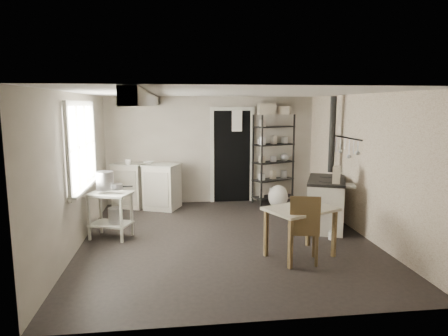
{
  "coord_description": "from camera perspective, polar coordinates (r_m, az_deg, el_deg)",
  "views": [
    {
      "loc": [
        -0.8,
        -6.09,
        2.12
      ],
      "look_at": [
        0.0,
        0.3,
        1.1
      ],
      "focal_mm": 32.0,
      "sensor_mm": 36.0,
      "label": 1
    }
  ],
  "objects": [
    {
      "name": "utensil_rail",
      "position": [
        7.35,
        16.93,
        4.16
      ],
      "size": [
        0.06,
        1.2,
        0.44
      ],
      "primitive_type": null,
      "color": "#B7B7BA",
      "rests_on": "wall_right"
    },
    {
      "name": "window",
      "position": [
        6.48,
        -19.78,
        2.97
      ],
      "size": [
        0.12,
        1.76,
        1.28
      ],
      "primitive_type": null,
      "color": "beige",
      "rests_on": "wall_left"
    },
    {
      "name": "counter_cup",
      "position": [
        8.27,
        -13.56,
        0.78
      ],
      "size": [
        0.18,
        0.18,
        0.11
      ],
      "primitive_type": "imported",
      "rotation": [
        0.0,
        0.0,
        -0.41
      ],
      "color": "white",
      "rests_on": "base_cabinets"
    },
    {
      "name": "wallpaper_panel",
      "position": [
        6.88,
        19.18,
        0.39
      ],
      "size": [
        0.01,
        5.0,
        2.3
      ],
      "primitive_type": null,
      "color": "beige",
      "rests_on": "wall_right"
    },
    {
      "name": "wall_left",
      "position": [
        6.34,
        -20.27,
        -0.37
      ],
      "size": [
        0.02,
        5.0,
        2.3
      ],
      "primitive_type": "cube",
      "color": "#AEA494",
      "rests_on": "ground"
    },
    {
      "name": "stovepipe",
      "position": [
        7.49,
        15.2,
        4.63
      ],
      "size": [
        0.15,
        0.15,
        1.55
      ],
      "primitive_type": null,
      "rotation": [
        0.0,
        0.0,
        0.29
      ],
      "color": "black",
      "rests_on": "stove"
    },
    {
      "name": "shelf_rack",
      "position": [
        8.74,
        7.06,
        1.24
      ],
      "size": [
        0.97,
        0.7,
        1.92
      ],
      "primitive_type": null,
      "rotation": [
        0.0,
        0.0,
        0.43
      ],
      "color": "black",
      "rests_on": "ground"
    },
    {
      "name": "mixing_bowl",
      "position": [
        8.34,
        -10.7,
        0.79
      ],
      "size": [
        0.35,
        0.35,
        0.07
      ],
      "primitive_type": "imported",
      "rotation": [
        0.0,
        0.0,
        -0.43
      ],
      "color": "white",
      "rests_on": "base_cabinets"
    },
    {
      "name": "saucepan",
      "position": [
        6.49,
        -15.02,
        -2.59
      ],
      "size": [
        0.23,
        0.23,
        0.1
      ],
      "primitive_type": "cylinder",
      "rotation": [
        0.0,
        0.0,
        -0.42
      ],
      "color": "#B7B7BA",
      "rests_on": "prep_table"
    },
    {
      "name": "work_table",
      "position": [
        5.76,
        10.82,
        -8.74
      ],
      "size": [
        1.12,
        0.98,
        0.71
      ],
      "primitive_type": null,
      "rotation": [
        0.0,
        0.0,
        0.43
      ],
      "color": "beige",
      "rests_on": "ground"
    },
    {
      "name": "floor_crock",
      "position": [
        6.66,
        15.17,
        -9.21
      ],
      "size": [
        0.12,
        0.12,
        0.13
      ],
      "primitive_type": "cylinder",
      "rotation": [
        0.0,
        0.0,
        0.14
      ],
      "color": "white",
      "rests_on": "ground"
    },
    {
      "name": "bucket",
      "position": [
        6.63,
        -15.28,
        -6.5
      ],
      "size": [
        0.24,
        0.24,
        0.24
      ],
      "primitive_type": "cylinder",
      "rotation": [
        0.0,
        0.0,
        -0.11
      ],
      "color": "#B7B7BA",
      "rests_on": "prep_table"
    },
    {
      "name": "shelf_jar",
      "position": [
        8.59,
        5.14,
        3.89
      ],
      "size": [
        0.11,
        0.11,
        0.18
      ],
      "primitive_type": "imported",
      "rotation": [
        0.0,
        0.0,
        -0.43
      ],
      "color": "white",
      "rests_on": "shelf_rack"
    },
    {
      "name": "prep_table",
      "position": [
        6.68,
        -15.91,
        -6.28
      ],
      "size": [
        0.76,
        0.65,
        0.74
      ],
      "primitive_type": null,
      "rotation": [
        0.0,
        0.0,
        -0.34
      ],
      "color": "beige",
      "rests_on": "ground"
    },
    {
      "name": "wall_right",
      "position": [
        6.88,
        19.26,
        0.39
      ],
      "size": [
        0.02,
        5.0,
        2.3
      ],
      "primitive_type": "cube",
      "color": "#AEA494",
      "rests_on": "ground"
    },
    {
      "name": "base_cabinets",
      "position": [
        8.46,
        -10.99,
        -2.49
      ],
      "size": [
        1.53,
        1.1,
        0.93
      ],
      "primitive_type": null,
      "rotation": [
        0.0,
        0.0,
        -0.39
      ],
      "color": "beige",
      "rests_on": "ground"
    },
    {
      "name": "ceiling",
      "position": [
        6.15,
        0.35,
        10.67
      ],
      "size": [
        5.0,
        5.0,
        0.0
      ],
      "primitive_type": "plane",
      "rotation": [
        3.14,
        0.0,
        0.0
      ],
      "color": "silver",
      "rests_on": "wall_back"
    },
    {
      "name": "flour_sack",
      "position": [
        8.33,
        7.73,
        -4.12
      ],
      "size": [
        0.51,
        0.48,
        0.49
      ],
      "primitive_type": "ellipsoid",
      "rotation": [
        0.0,
        0.0,
        -0.43
      ],
      "color": "white",
      "rests_on": "ground"
    },
    {
      "name": "oats_box",
      "position": [
        6.73,
        15.77,
        -0.84
      ],
      "size": [
        0.19,
        0.23,
        0.29
      ],
      "primitive_type": "cube",
      "rotation": [
        0.0,
        0.0,
        -0.43
      ],
      "color": "beige",
      "rests_on": "side_ledge"
    },
    {
      "name": "chair",
      "position": [
        5.57,
        11.26,
        -8.27
      ],
      "size": [
        0.48,
        0.49,
        0.95
      ],
      "primitive_type": null,
      "rotation": [
        0.0,
        0.0,
        -0.23
      ],
      "color": "brown",
      "rests_on": "ground"
    },
    {
      "name": "floor",
      "position": [
        6.5,
        0.33,
        -10.04
      ],
      "size": [
        5.0,
        5.0,
        0.0
      ],
      "primitive_type": "plane",
      "color": "black",
      "rests_on": "ground"
    },
    {
      "name": "side_ledge",
      "position": [
        6.88,
        15.78,
        -5.56
      ],
      "size": [
        0.6,
        0.4,
        0.84
      ],
      "primitive_type": null,
      "rotation": [
        0.0,
        0.0,
        -0.22
      ],
      "color": "beige",
      "rests_on": "ground"
    },
    {
      "name": "wall_front",
      "position": [
        3.81,
        5.28,
        -5.82
      ],
      "size": [
        4.5,
        0.02,
        2.3
      ],
      "primitive_type": "cube",
      "color": "#AEA494",
      "rests_on": "ground"
    },
    {
      "name": "stockpot",
      "position": [
        6.56,
        -16.66,
        -1.74
      ],
      "size": [
        0.33,
        0.33,
        0.29
      ],
      "primitive_type": "cylinder",
      "rotation": [
        0.0,
        0.0,
        -0.27
      ],
      "color": "#B7B7BA",
      "rests_on": "prep_table"
    },
    {
      "name": "storage_box_b",
      "position": [
        8.73,
        8.59,
        8.05
      ],
      "size": [
        0.33,
        0.32,
        0.17
      ],
      "primitive_type": "cube",
      "rotation": [
        0.0,
        0.0,
        -0.42
      ],
      "color": "beige",
      "rests_on": "shelf_rack"
    },
    {
      "name": "stove",
      "position": [
        7.18,
        14.33,
        -4.82
      ],
      "size": [
        0.98,
        1.24,
        0.86
      ],
      "primitive_type": null,
      "rotation": [
        0.0,
        0.0,
        -0.39
      ],
      "color": "beige",
      "rests_on": "ground"
    },
    {
      "name": "storage_box_a",
      "position": [
        8.62,
        6.08,
        8.22
      ],
      "size": [
        0.35,
        0.31,
        0.24
      ],
      "primitive_type": "cube",
      "rotation": [
        0.0,
        0.0,
        -0.01
      ],
      "color": "beige",
      "rests_on": "shelf_rack"
    },
    {
      "name": "doorway",
      "position": [
        8.73,
        1.16,
        1.62
      ],
      "size": [
        0.96,
        0.1,
        2.08
      ],
      "primitive_type": null,
      "color": "beige",
      "rests_on": "ground"
    },
    {
      "name": "table_cup",
      "position": [
        5.62,
        12.8,
        -4.78
      ],
      "size": [
        0.11,
        0.11,
        0.09
      ],
      "primitive_type": "imported",
      "rotation": [
        0.0,
        0.0,
        -0.26
      ],
      "color": "white",
      "rests_on": "work_table"
    },
    {
      "name": "wall_back",
      "position": [
        8.68,
        -1.81,
        2.58
      ],
      "size": [
        4.5,
        0.02,
        2.3
      ],
      "primitive_type": "cube",
      "color": "#AEA494",
      "rests_on": "ground"
    },
    {
      "name": "ceiling_beam",
      "position": [
        6.11,
        -11.04,
        9.58
      ],
      "size": [
        0.18,
        5.0,
        0.18
      ],
      "primitive_type": null,
      "color": "beige",
      "rests_on": "ceiling"
    }
  ]
}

